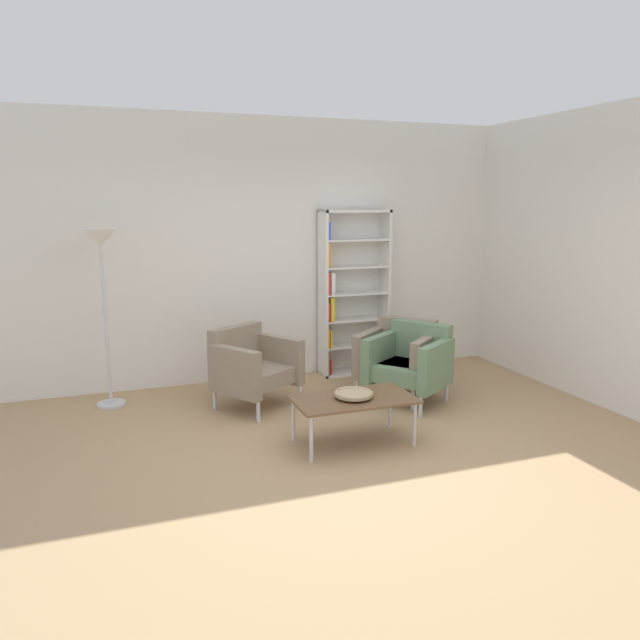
{
  "coord_description": "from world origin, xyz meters",
  "views": [
    {
      "loc": [
        -1.74,
        -4.13,
        1.99
      ],
      "look_at": [
        0.05,
        0.84,
        0.95
      ],
      "focal_mm": 33.85,
      "sensor_mm": 36.0,
      "label": 1
    }
  ],
  "objects_px": {
    "coffee_table_low": "(354,401)",
    "floor_lamp_torchiere": "(101,260)",
    "armchair_corner_red": "(399,356)",
    "decorative_bowl": "(354,394)",
    "armchair_spare_guest": "(252,365)",
    "armchair_by_bookshelf": "(410,362)",
    "bookshelf_tall": "(350,294)"
  },
  "relations": [
    {
      "from": "armchair_by_bookshelf",
      "to": "armchair_corner_red",
      "type": "xyz_separation_m",
      "value": [
        -0.01,
        0.23,
        0.0
      ]
    },
    {
      "from": "armchair_corner_red",
      "to": "floor_lamp_torchiere",
      "type": "relative_size",
      "value": 0.55
    },
    {
      "from": "decorative_bowl",
      "to": "floor_lamp_torchiere",
      "type": "distance_m",
      "value": 2.74
    },
    {
      "from": "decorative_bowl",
      "to": "armchair_spare_guest",
      "type": "distance_m",
      "value": 1.34
    },
    {
      "from": "bookshelf_tall",
      "to": "floor_lamp_torchiere",
      "type": "bearing_deg",
      "value": -173.74
    },
    {
      "from": "armchair_corner_red",
      "to": "floor_lamp_torchiere",
      "type": "height_order",
      "value": "floor_lamp_torchiere"
    },
    {
      "from": "bookshelf_tall",
      "to": "decorative_bowl",
      "type": "height_order",
      "value": "bookshelf_tall"
    },
    {
      "from": "bookshelf_tall",
      "to": "decorative_bowl",
      "type": "relative_size",
      "value": 5.94
    },
    {
      "from": "bookshelf_tall",
      "to": "coffee_table_low",
      "type": "height_order",
      "value": "bookshelf_tall"
    },
    {
      "from": "armchair_spare_guest",
      "to": "armchair_corner_red",
      "type": "height_order",
      "value": "same"
    },
    {
      "from": "decorative_bowl",
      "to": "armchair_by_bookshelf",
      "type": "distance_m",
      "value": 1.26
    },
    {
      "from": "decorative_bowl",
      "to": "armchair_spare_guest",
      "type": "bearing_deg",
      "value": 114.83
    },
    {
      "from": "armchair_by_bookshelf",
      "to": "floor_lamp_torchiere",
      "type": "relative_size",
      "value": 0.54
    },
    {
      "from": "coffee_table_low",
      "to": "armchair_by_bookshelf",
      "type": "relative_size",
      "value": 1.06
    },
    {
      "from": "armchair_by_bookshelf",
      "to": "floor_lamp_torchiere",
      "type": "bearing_deg",
      "value": -141.86
    },
    {
      "from": "decorative_bowl",
      "to": "armchair_corner_red",
      "type": "height_order",
      "value": "armchair_corner_red"
    },
    {
      "from": "coffee_table_low",
      "to": "decorative_bowl",
      "type": "xyz_separation_m",
      "value": [
        0.0,
        0.0,
        0.07
      ]
    },
    {
      "from": "coffee_table_low",
      "to": "floor_lamp_torchiere",
      "type": "xyz_separation_m",
      "value": [
        -1.89,
        1.72,
        1.08
      ]
    },
    {
      "from": "armchair_spare_guest",
      "to": "decorative_bowl",
      "type": "bearing_deg",
      "value": -97.66
    },
    {
      "from": "coffee_table_low",
      "to": "armchair_spare_guest",
      "type": "height_order",
      "value": "armchair_spare_guest"
    },
    {
      "from": "floor_lamp_torchiere",
      "to": "armchair_spare_guest",
      "type": "bearing_deg",
      "value": -20.75
    },
    {
      "from": "armchair_corner_red",
      "to": "armchair_spare_guest",
      "type": "bearing_deg",
      "value": -137.19
    },
    {
      "from": "armchair_spare_guest",
      "to": "floor_lamp_torchiere",
      "type": "xyz_separation_m",
      "value": [
        -1.32,
        0.5,
        1.03
      ]
    },
    {
      "from": "coffee_table_low",
      "to": "floor_lamp_torchiere",
      "type": "bearing_deg",
      "value": 137.71
    },
    {
      "from": "decorative_bowl",
      "to": "armchair_by_bookshelf",
      "type": "xyz_separation_m",
      "value": [
        0.96,
        0.81,
        -0.02
      ]
    },
    {
      "from": "decorative_bowl",
      "to": "armchair_by_bookshelf",
      "type": "height_order",
      "value": "armchair_by_bookshelf"
    },
    {
      "from": "armchair_by_bookshelf",
      "to": "bookshelf_tall",
      "type": "bearing_deg",
      "value": 153.58
    },
    {
      "from": "coffee_table_low",
      "to": "armchair_corner_red",
      "type": "xyz_separation_m",
      "value": [
        0.95,
        1.04,
        0.05
      ]
    },
    {
      "from": "floor_lamp_torchiere",
      "to": "coffee_table_low",
      "type": "bearing_deg",
      "value": -42.29
    },
    {
      "from": "bookshelf_tall",
      "to": "coffee_table_low",
      "type": "xyz_separation_m",
      "value": [
        -0.8,
        -2.01,
        -0.57
      ]
    },
    {
      "from": "bookshelf_tall",
      "to": "floor_lamp_torchiere",
      "type": "xyz_separation_m",
      "value": [
        -2.68,
        -0.29,
        0.51
      ]
    },
    {
      "from": "bookshelf_tall",
      "to": "armchair_spare_guest",
      "type": "bearing_deg",
      "value": -149.66
    }
  ]
}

